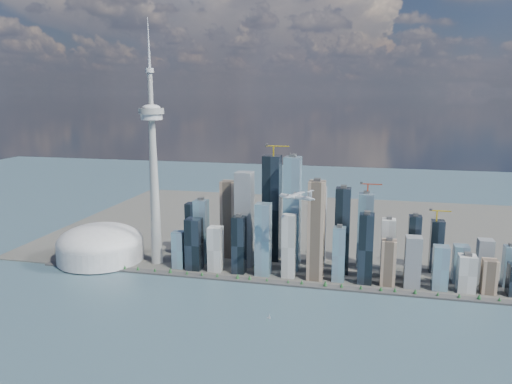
% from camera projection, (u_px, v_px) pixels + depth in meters
% --- Properties ---
extents(ground, '(4000.00, 4000.00, 0.00)m').
position_uv_depth(ground, '(250.00, 340.00, 809.58)').
color(ground, '#36515F').
rests_on(ground, ground).
extents(seawall, '(1100.00, 22.00, 4.00)m').
position_uv_depth(seawall, '(278.00, 283.00, 1048.10)').
color(seawall, '#383838').
rests_on(seawall, ground).
extents(land, '(1400.00, 900.00, 3.00)m').
position_uv_depth(land, '(306.00, 228.00, 1478.25)').
color(land, '#4C4C47').
rests_on(land, ground).
extents(shoreline_trees, '(960.53, 7.20, 8.80)m').
position_uv_depth(shoreline_trees, '(278.00, 280.00, 1046.78)').
color(shoreline_trees, '#3F2D1E').
rests_on(shoreline_trees, seawall).
extents(skyscraper_cluster, '(736.00, 142.00, 276.06)m').
position_uv_depth(skyscraper_cluster, '(312.00, 235.00, 1101.53)').
color(skyscraper_cluster, black).
rests_on(skyscraper_cluster, land).
extents(needle_tower, '(56.00, 56.00, 550.50)m').
position_uv_depth(needle_tower, '(153.00, 164.00, 1126.14)').
color(needle_tower, '#979792').
rests_on(needle_tower, land).
extents(dome_stadium, '(200.00, 200.00, 86.00)m').
position_uv_depth(dome_stadium, '(100.00, 245.00, 1185.75)').
color(dome_stadium, '#B9B9B9').
rests_on(dome_stadium, land).
extents(airplane, '(77.45, 69.30, 19.45)m').
position_uv_depth(airplane, '(296.00, 197.00, 973.03)').
color(airplane, silver).
rests_on(airplane, ground).
extents(sailboat_west, '(7.31, 4.10, 10.30)m').
position_uv_depth(sailboat_west, '(269.00, 317.00, 887.27)').
color(sailboat_west, silver).
rests_on(sailboat_west, ground).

